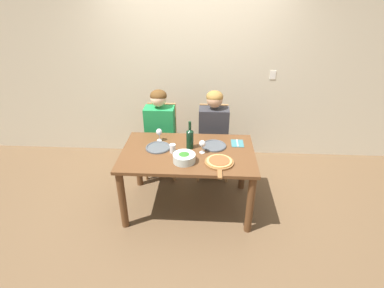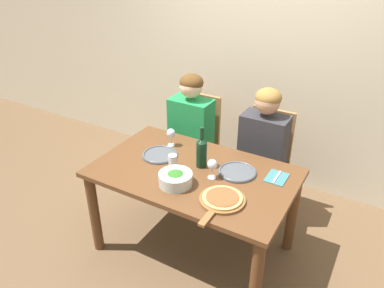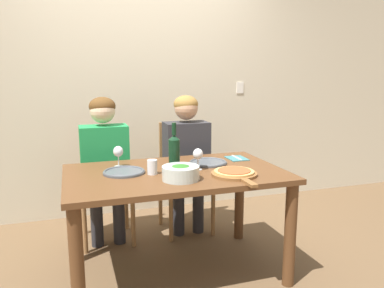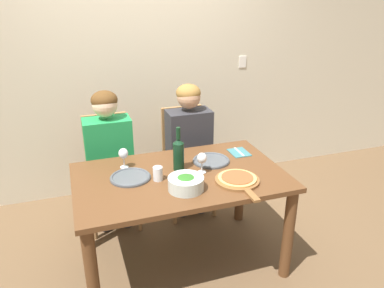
{
  "view_description": "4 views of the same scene",
  "coord_description": "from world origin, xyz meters",
  "px_view_note": "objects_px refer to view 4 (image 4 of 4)",
  "views": [
    {
      "loc": [
        0.2,
        -2.84,
        2.39
      ],
      "look_at": [
        0.05,
        0.0,
        0.84
      ],
      "focal_mm": 28.0,
      "sensor_mm": 36.0,
      "label": 1
    },
    {
      "loc": [
        1.14,
        -2.0,
        2.24
      ],
      "look_at": [
        -0.11,
        0.16,
        0.86
      ],
      "focal_mm": 35.0,
      "sensor_mm": 36.0,
      "label": 2
    },
    {
      "loc": [
        -0.66,
        -2.38,
        1.4
      ],
      "look_at": [
        0.11,
        -0.03,
        0.93
      ],
      "focal_mm": 35.0,
      "sensor_mm": 36.0,
      "label": 3
    },
    {
      "loc": [
        -0.67,
        -2.24,
        1.95
      ],
      "look_at": [
        0.12,
        0.08,
        0.93
      ],
      "focal_mm": 35.0,
      "sensor_mm": 36.0,
      "label": 4
    }
  ],
  "objects_px": {
    "wine_bottle": "(179,153)",
    "fork_on_napkin": "(239,152)",
    "chair_left": "(110,168)",
    "person_woman": "(109,149)",
    "wine_glass_right": "(202,159)",
    "dinner_plate_right": "(211,160)",
    "person_man": "(189,139)",
    "broccoli_bowl": "(186,183)",
    "water_tumbler": "(158,174)",
    "chair_right": "(186,157)",
    "wine_glass_left": "(123,154)",
    "pizza_on_board": "(238,180)",
    "dinner_plate_left": "(130,177)"
  },
  "relations": [
    {
      "from": "water_tumbler",
      "to": "fork_on_napkin",
      "type": "distance_m",
      "value": 0.76
    },
    {
      "from": "broccoli_bowl",
      "to": "water_tumbler",
      "type": "height_order",
      "value": "same"
    },
    {
      "from": "chair_left",
      "to": "wine_glass_left",
      "type": "xyz_separation_m",
      "value": [
        0.06,
        -0.53,
        0.34
      ]
    },
    {
      "from": "person_woman",
      "to": "fork_on_napkin",
      "type": "bearing_deg",
      "value": -24.4
    },
    {
      "from": "chair_right",
      "to": "wine_glass_right",
      "type": "distance_m",
      "value": 0.87
    },
    {
      "from": "broccoli_bowl",
      "to": "dinner_plate_left",
      "type": "bearing_deg",
      "value": 139.49
    },
    {
      "from": "chair_left",
      "to": "dinner_plate_left",
      "type": "xyz_separation_m",
      "value": [
        0.07,
        -0.71,
        0.25
      ]
    },
    {
      "from": "wine_glass_left",
      "to": "water_tumbler",
      "type": "xyz_separation_m",
      "value": [
        0.19,
        -0.27,
        -0.06
      ]
    },
    {
      "from": "water_tumbler",
      "to": "wine_glass_left",
      "type": "bearing_deg",
      "value": 124.93
    },
    {
      "from": "dinner_plate_left",
      "to": "wine_glass_right",
      "type": "height_order",
      "value": "wine_glass_right"
    },
    {
      "from": "person_woman",
      "to": "fork_on_napkin",
      "type": "height_order",
      "value": "person_woman"
    },
    {
      "from": "person_woman",
      "to": "person_man",
      "type": "bearing_deg",
      "value": 0.0
    },
    {
      "from": "chair_right",
      "to": "dinner_plate_right",
      "type": "distance_m",
      "value": 0.68
    },
    {
      "from": "wine_glass_left",
      "to": "wine_glass_right",
      "type": "bearing_deg",
      "value": -26.88
    },
    {
      "from": "chair_right",
      "to": "person_man",
      "type": "distance_m",
      "value": 0.25
    },
    {
      "from": "person_woman",
      "to": "dinner_plate_right",
      "type": "xyz_separation_m",
      "value": [
        0.7,
        -0.52,
        0.02
      ]
    },
    {
      "from": "wine_bottle",
      "to": "wine_glass_right",
      "type": "bearing_deg",
      "value": -35.83
    },
    {
      "from": "person_woman",
      "to": "chair_left",
      "type": "bearing_deg",
      "value": 90.0
    },
    {
      "from": "chair_left",
      "to": "wine_glass_left",
      "type": "height_order",
      "value": "chair_left"
    },
    {
      "from": "chair_left",
      "to": "water_tumbler",
      "type": "distance_m",
      "value": 0.88
    },
    {
      "from": "chair_left",
      "to": "pizza_on_board",
      "type": "relative_size",
      "value": 2.19
    },
    {
      "from": "dinner_plate_right",
      "to": "wine_glass_right",
      "type": "distance_m",
      "value": 0.22
    },
    {
      "from": "chair_left",
      "to": "person_man",
      "type": "bearing_deg",
      "value": -9.45
    },
    {
      "from": "wine_glass_right",
      "to": "person_man",
      "type": "bearing_deg",
      "value": 78.95
    },
    {
      "from": "dinner_plate_left",
      "to": "wine_glass_right",
      "type": "xyz_separation_m",
      "value": [
        0.5,
        -0.07,
        0.1
      ]
    },
    {
      "from": "chair_left",
      "to": "dinner_plate_right",
      "type": "height_order",
      "value": "chair_left"
    },
    {
      "from": "chair_left",
      "to": "person_man",
      "type": "xyz_separation_m",
      "value": [
        0.7,
        -0.12,
        0.22
      ]
    },
    {
      "from": "chair_right",
      "to": "person_man",
      "type": "bearing_deg",
      "value": -90.0
    },
    {
      "from": "chair_left",
      "to": "water_tumbler",
      "type": "bearing_deg",
      "value": -72.77
    },
    {
      "from": "chair_right",
      "to": "wine_bottle",
      "type": "height_order",
      "value": "wine_bottle"
    },
    {
      "from": "person_man",
      "to": "wine_glass_left",
      "type": "relative_size",
      "value": 8.07
    },
    {
      "from": "wine_glass_left",
      "to": "water_tumbler",
      "type": "relative_size",
      "value": 1.57
    },
    {
      "from": "chair_left",
      "to": "dinner_plate_right",
      "type": "bearing_deg",
      "value": -42.31
    },
    {
      "from": "broccoli_bowl",
      "to": "dinner_plate_right",
      "type": "bearing_deg",
      "value": 47.82
    },
    {
      "from": "person_woman",
      "to": "fork_on_napkin",
      "type": "distance_m",
      "value": 1.06
    },
    {
      "from": "broccoli_bowl",
      "to": "water_tumbler",
      "type": "relative_size",
      "value": 2.43
    },
    {
      "from": "dinner_plate_left",
      "to": "pizza_on_board",
      "type": "height_order",
      "value": "pizza_on_board"
    },
    {
      "from": "pizza_on_board",
      "to": "wine_glass_right",
      "type": "distance_m",
      "value": 0.29
    },
    {
      "from": "dinner_plate_right",
      "to": "water_tumbler",
      "type": "relative_size",
      "value": 2.89
    },
    {
      "from": "pizza_on_board",
      "to": "wine_glass_left",
      "type": "bearing_deg",
      "value": 145.78
    },
    {
      "from": "chair_left",
      "to": "person_woman",
      "type": "relative_size",
      "value": 0.79
    },
    {
      "from": "wine_glass_right",
      "to": "fork_on_napkin",
      "type": "height_order",
      "value": "wine_glass_right"
    },
    {
      "from": "person_man",
      "to": "water_tumbler",
      "type": "distance_m",
      "value": 0.82
    },
    {
      "from": "dinner_plate_right",
      "to": "pizza_on_board",
      "type": "xyz_separation_m",
      "value": [
        0.05,
        -0.36,
        0.01
      ]
    },
    {
      "from": "wine_glass_right",
      "to": "dinner_plate_right",
      "type": "bearing_deg",
      "value": 48.91
    },
    {
      "from": "person_man",
      "to": "dinner_plate_right",
      "type": "relative_size",
      "value": 4.37
    },
    {
      "from": "person_woman",
      "to": "pizza_on_board",
      "type": "relative_size",
      "value": 2.76
    },
    {
      "from": "wine_bottle",
      "to": "wine_glass_left",
      "type": "xyz_separation_m",
      "value": [
        -0.37,
        0.16,
        -0.02
      ]
    },
    {
      "from": "wine_bottle",
      "to": "fork_on_napkin",
      "type": "relative_size",
      "value": 1.79
    },
    {
      "from": "chair_left",
      "to": "wine_bottle",
      "type": "height_order",
      "value": "wine_bottle"
    }
  ]
}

